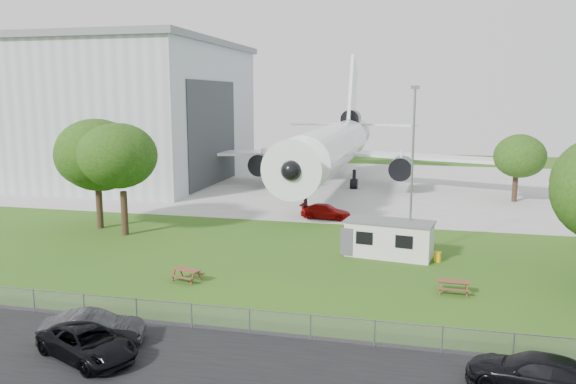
% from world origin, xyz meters
% --- Properties ---
extents(ground, '(160.00, 160.00, 0.00)m').
position_xyz_m(ground, '(0.00, 0.00, 0.00)').
color(ground, '#396418').
extents(asphalt_strip, '(120.00, 8.00, 0.02)m').
position_xyz_m(asphalt_strip, '(0.00, -13.00, 0.01)').
color(asphalt_strip, black).
rests_on(asphalt_strip, ground).
extents(concrete_apron, '(120.00, 46.00, 0.03)m').
position_xyz_m(concrete_apron, '(0.00, 38.00, 0.01)').
color(concrete_apron, '#B7B7B2').
rests_on(concrete_apron, ground).
extents(hangar, '(43.00, 31.00, 18.55)m').
position_xyz_m(hangar, '(-37.97, 36.00, 9.41)').
color(hangar, '#B2B7BC').
rests_on(hangar, ground).
extents(airliner, '(46.36, 47.73, 17.69)m').
position_xyz_m(airliner, '(-2.00, 35.86, 5.27)').
color(airliner, white).
rests_on(airliner, ground).
extents(site_cabin, '(6.92, 3.63, 2.62)m').
position_xyz_m(site_cabin, '(6.78, 5.69, 1.31)').
color(site_cabin, silver).
rests_on(site_cabin, ground).
extents(picnic_west, '(2.15, 1.95, 0.76)m').
position_xyz_m(picnic_west, '(-5.19, -2.79, 0.00)').
color(picnic_west, brown).
rests_on(picnic_west, ground).
extents(picnic_east, '(1.83, 1.54, 0.76)m').
position_xyz_m(picnic_east, '(10.90, -1.22, 0.00)').
color(picnic_east, brown).
rests_on(picnic_east, ground).
extents(fence, '(58.00, 0.04, 1.30)m').
position_xyz_m(fence, '(0.00, -9.50, 0.00)').
color(fence, gray).
rests_on(fence, ground).
extents(lamp_mast, '(0.16, 0.16, 12.00)m').
position_xyz_m(lamp_mast, '(8.20, 6.20, 6.00)').
color(lamp_mast, slate).
rests_on(lamp_mast, ground).
extents(tree_west_big, '(8.20, 8.20, 10.36)m').
position_xyz_m(tree_west_big, '(-18.30, 8.73, 6.25)').
color(tree_west_big, '#382619').
rests_on(tree_west_big, ground).
extents(tree_west_small, '(7.25, 7.25, 9.94)m').
position_xyz_m(tree_west_small, '(-14.94, 7.03, 6.30)').
color(tree_west_small, '#382619').
rests_on(tree_west_small, ground).
extents(tree_far_apron, '(5.75, 5.75, 7.71)m').
position_xyz_m(tree_far_apron, '(18.87, 30.28, 4.82)').
color(tree_far_apron, '#382619').
rests_on(tree_far_apron, ground).
extents(car_centre_sedan, '(4.91, 3.05, 1.53)m').
position_xyz_m(car_centre_sedan, '(-5.76, -12.25, 0.76)').
color(car_centre_sedan, black).
rests_on(car_centre_sedan, ground).
extents(car_west_estate, '(5.59, 4.20, 1.41)m').
position_xyz_m(car_west_estate, '(-5.17, -13.57, 0.71)').
color(car_west_estate, black).
rests_on(car_west_estate, ground).
extents(car_east_van, '(5.48, 3.21, 1.49)m').
position_xyz_m(car_east_van, '(13.39, -12.04, 0.74)').
color(car_east_van, black).
rests_on(car_east_van, ground).
extents(car_apron_van, '(4.90, 2.38, 1.37)m').
position_xyz_m(car_apron_van, '(0.29, 16.93, 0.69)').
color(car_apron_van, '#900A0A').
rests_on(car_apron_van, ground).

